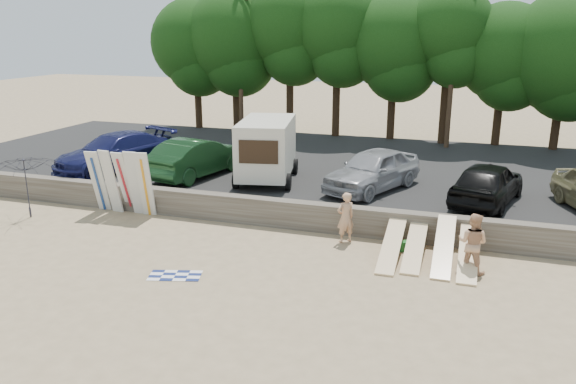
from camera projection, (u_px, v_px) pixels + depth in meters
name	position (u px, v px, depth m)	size (l,w,h in m)	color
ground	(346.00, 269.00, 16.67)	(120.00, 120.00, 0.00)	tan
seawall	(365.00, 222.00, 19.27)	(44.00, 0.50, 1.00)	#6B6356
parking_lot	(395.00, 174.00, 26.16)	(44.00, 14.50, 0.70)	#282828
treeline	(417.00, 40.00, 30.87)	(33.43, 6.45, 9.09)	#382616
utility_poles	(453.00, 58.00, 29.16)	(25.80, 0.26, 9.00)	#473321
box_trailer	(267.00, 147.00, 23.35)	(2.93, 4.37, 2.58)	beige
car_0	(115.00, 152.00, 25.29)	(2.33, 5.73, 1.66)	#141747
car_1	(197.00, 157.00, 24.30)	(1.76, 5.05, 1.67)	#143719
car_2	(373.00, 170.00, 22.19)	(1.93, 4.80, 1.64)	#98989C
car_3	(487.00, 183.00, 20.44)	(1.86, 4.63, 1.58)	black
surfboard_upright_0	(98.00, 181.00, 21.54)	(0.50, 0.06, 2.60)	silver
surfboard_upright_1	(111.00, 182.00, 21.36)	(0.50, 0.06, 2.60)	silver
surfboard_upright_2	(125.00, 183.00, 21.35)	(0.50, 0.06, 2.60)	silver
surfboard_upright_3	(135.00, 183.00, 21.15)	(0.50, 0.06, 2.60)	silver
surfboard_upright_4	(145.00, 184.00, 21.00)	(0.50, 0.06, 2.60)	silver
surfboard_low_0	(392.00, 245.00, 17.42)	(0.56, 3.00, 0.07)	beige
surfboard_low_1	(415.00, 245.00, 17.45)	(0.56, 3.00, 0.07)	beige
surfboard_low_2	(444.00, 246.00, 17.04)	(0.56, 3.00, 0.07)	beige
surfboard_low_3	(468.00, 252.00, 16.79)	(0.56, 3.00, 0.07)	beige
beachgoer_a	(346.00, 217.00, 18.59)	(0.63, 0.41, 1.73)	tan
beachgoer_b	(473.00, 243.00, 16.28)	(0.88, 0.68, 1.80)	tan
cooler	(400.00, 246.00, 18.06)	(0.38, 0.30, 0.32)	#22802F
gear_bag	(395.00, 242.00, 18.49)	(0.30, 0.25, 0.22)	orange
beach_towel	(175.00, 276.00, 16.24)	(1.50, 1.50, 0.00)	white
beach_umbrella	(29.00, 187.00, 21.01)	(2.59, 2.64, 2.38)	#22222A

